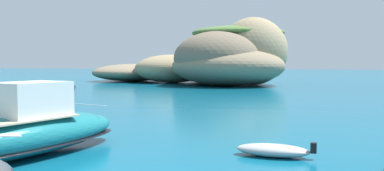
{
  "coord_description": "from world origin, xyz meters",
  "views": [
    {
      "loc": [
        4.71,
        -6.42,
        3.33
      ],
      "look_at": [
        -1.56,
        19.59,
        1.89
      ],
      "focal_mm": 40.51,
      "sensor_mm": 36.0,
      "label": 1
    }
  ],
  "objects_px": {
    "islet_small": "(154,71)",
    "motorboat_teal": "(22,132)",
    "dinghy_tender": "(273,150)",
    "islet_large": "(228,60)"
  },
  "relations": [
    {
      "from": "islet_large",
      "to": "dinghy_tender",
      "type": "xyz_separation_m",
      "value": [
        9.22,
        -48.93,
        -3.37
      ]
    },
    {
      "from": "dinghy_tender",
      "to": "motorboat_teal",
      "type": "bearing_deg",
      "value": -166.31
    },
    {
      "from": "islet_small",
      "to": "islet_large",
      "type": "bearing_deg",
      "value": -22.58
    },
    {
      "from": "dinghy_tender",
      "to": "islet_small",
      "type": "bearing_deg",
      "value": 112.67
    },
    {
      "from": "islet_small",
      "to": "motorboat_teal",
      "type": "distance_m",
      "value": 58.43
    },
    {
      "from": "islet_large",
      "to": "motorboat_teal",
      "type": "relative_size",
      "value": 3.48
    },
    {
      "from": "islet_small",
      "to": "motorboat_teal",
      "type": "bearing_deg",
      "value": -75.94
    },
    {
      "from": "islet_small",
      "to": "dinghy_tender",
      "type": "height_order",
      "value": "islet_small"
    },
    {
      "from": "islet_large",
      "to": "islet_small",
      "type": "bearing_deg",
      "value": 157.42
    },
    {
      "from": "islet_small",
      "to": "dinghy_tender",
      "type": "xyz_separation_m",
      "value": [
        22.79,
        -54.57,
        -1.7
      ]
    }
  ]
}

